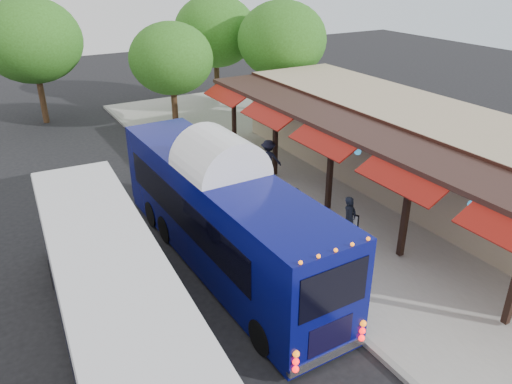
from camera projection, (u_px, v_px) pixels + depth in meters
ground at (308, 294)px, 15.26m from camera, size 90.00×90.00×0.00m
sidewalk at (351, 204)px, 20.62m from camera, size 10.00×40.00×0.15m
curb at (246, 234)px, 18.38m from camera, size 0.20×40.00×0.16m
station_shelter at (416, 150)px, 21.39m from camera, size 8.15×20.00×3.60m
coach_bus at (221, 210)px, 16.05m from camera, size 2.63×11.45×3.64m
city_bus at (110, 292)px, 12.59m from camera, size 3.16×11.47×3.05m
ped_a at (349, 219)px, 17.48m from camera, size 0.73×0.59×1.72m
ped_b at (241, 178)px, 20.64m from camera, size 0.93×0.76×1.79m
ped_c at (295, 213)px, 17.66m from camera, size 1.17×0.55×1.96m
ped_d at (268, 159)px, 22.59m from camera, size 1.34×1.19×1.79m
sign_board at (353, 222)px, 17.66m from camera, size 0.19×0.45×1.02m
tree_left at (171, 59)px, 28.38m from camera, size 4.80×4.80×6.14m
tree_mid at (215, 31)px, 33.66m from camera, size 5.61×5.61×7.18m
tree_right at (282, 40)px, 30.75m from camera, size 5.52×5.52×7.07m
tree_far at (32, 41)px, 28.98m from camera, size 5.78×5.78×7.40m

